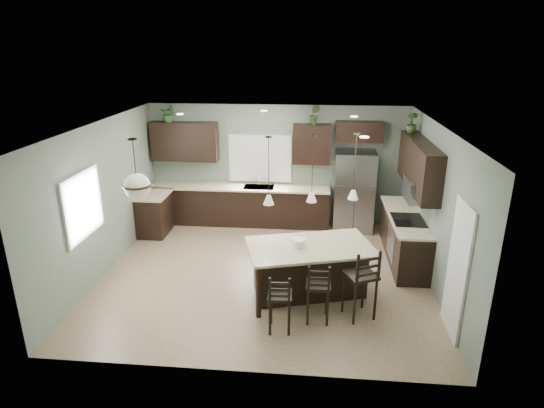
{
  "coord_description": "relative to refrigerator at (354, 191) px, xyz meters",
  "views": [
    {
      "loc": [
        0.86,
        -7.63,
        4.12
      ],
      "look_at": [
        0.1,
        0.4,
        1.25
      ],
      "focal_mm": 30.0,
      "sensor_mm": 36.0,
      "label": 1
    }
  ],
  "objects": [
    {
      "name": "back_countertop",
      "position": [
        -2.64,
        0.08,
        -0.01
      ],
      "size": [
        4.2,
        0.66,
        0.04
      ],
      "primitive_type": "cube",
      "color": "beige",
      "rests_on": "back_lower_cabs"
    },
    {
      "name": "window_left",
      "position": [
        -4.77,
        -3.15,
        0.62
      ],
      "size": [
        0.02,
        1.1,
        1.0
      ],
      "primitive_type": "cube",
      "color": "white",
      "rests_on": "room_shell"
    },
    {
      "name": "right_lower_cabs",
      "position": [
        0.91,
        -1.48,
        -0.48
      ],
      "size": [
        0.6,
        2.35,
        0.9
      ],
      "primitive_type": "cube",
      "color": "black",
      "rests_on": "ground"
    },
    {
      "name": "faucet",
      "position": [
        -2.19,
        0.05,
        0.16
      ],
      "size": [
        0.02,
        0.02,
        0.28
      ],
      "primitive_type": "cylinder",
      "color": "silver",
      "rests_on": "back_countertop"
    },
    {
      "name": "ground",
      "position": [
        -1.79,
        -2.35,
        -0.93
      ],
      "size": [
        6.0,
        6.0,
        0.0
      ],
      "primitive_type": "plane",
      "color": "#9E8466",
      "rests_on": "ground"
    },
    {
      "name": "serving_dish",
      "position": [
        -1.13,
        -3.11,
        0.07
      ],
      "size": [
        0.24,
        0.24,
        0.14
      ],
      "primitive_type": "cylinder",
      "color": "white",
      "rests_on": "kitchen_island"
    },
    {
      "name": "fridge_header",
      "position": [
        0.06,
        0.23,
        1.32
      ],
      "size": [
        1.05,
        0.34,
        0.45
      ],
      "primitive_type": "cube",
      "color": "black",
      "rests_on": "room_shell"
    },
    {
      "name": "pendant_left",
      "position": [
        -1.62,
        -3.24,
        1.32
      ],
      "size": [
        0.17,
        0.17,
        1.1
      ],
      "primitive_type": null,
      "color": "white",
      "rests_on": "room_shell"
    },
    {
      "name": "cooktop",
      "position": [
        0.89,
        -1.75,
        0.02
      ],
      "size": [
        0.58,
        0.75,
        0.02
      ],
      "primitive_type": "cube",
      "color": "black",
      "rests_on": "right_countertop"
    },
    {
      "name": "bar_stool_center",
      "position": [
        -0.8,
        -3.81,
        -0.41
      ],
      "size": [
        0.39,
        0.39,
        1.02
      ],
      "primitive_type": "cube",
      "rotation": [
        0.0,
        0.0,
        0.02
      ],
      "color": "black",
      "rests_on": "ground"
    },
    {
      "name": "refrigerator",
      "position": [
        0.0,
        0.0,
        0.0
      ],
      "size": [
        0.9,
        0.74,
        1.85
      ],
      "primitive_type": "cube",
      "color": "gray",
      "rests_on": "ground"
    },
    {
      "name": "wall_oven_front",
      "position": [
        0.61,
        -1.75,
        -0.48
      ],
      "size": [
        0.01,
        0.72,
        0.6
      ],
      "primitive_type": "cube",
      "color": "gray",
      "rests_on": "right_lower_cabs"
    },
    {
      "name": "microwave",
      "position": [
        0.99,
        -1.75,
        0.62
      ],
      "size": [
        0.4,
        0.75,
        0.4
      ],
      "primitive_type": "cube",
      "color": "gray",
      "rests_on": "right_upper_cabs"
    },
    {
      "name": "plant_back_left",
      "position": [
        -4.26,
        0.2,
        1.67
      ],
      "size": [
        0.37,
        0.33,
        0.39
      ],
      "primitive_type": "imported",
      "rotation": [
        0.0,
        0.0,
        -0.06
      ],
      "color": "#295826",
      "rests_on": "back_upper_left"
    },
    {
      "name": "left_return_countertop",
      "position": [
        -4.47,
        -0.65,
        -0.01
      ],
      "size": [
        0.66,
        0.96,
        0.04
      ],
      "primitive_type": "cube",
      "color": "beige",
      "rests_on": "left_return_cabs"
    },
    {
      "name": "plant_back_right",
      "position": [
        -0.94,
        0.2,
        1.7
      ],
      "size": [
        0.29,
        0.25,
        0.44
      ],
      "primitive_type": "imported",
      "rotation": [
        0.0,
        0.0,
        -0.27
      ],
      "color": "#2F4920",
      "rests_on": "back_upper_right"
    },
    {
      "name": "kitchen_island",
      "position": [
        -0.94,
        -3.05,
        -0.46
      ],
      "size": [
        2.3,
        1.69,
        0.92
      ],
      "primitive_type": "cube",
      "rotation": [
        0.0,
        0.0,
        0.28
      ],
      "color": "black",
      "rests_on": "ground"
    },
    {
      "name": "left_return_cabs",
      "position": [
        -4.49,
        -0.65,
        -0.48
      ],
      "size": [
        0.6,
        0.9,
        0.9
      ],
      "primitive_type": "cube",
      "color": "black",
      "rests_on": "ground"
    },
    {
      "name": "back_lower_cabs",
      "position": [
        -2.64,
        0.1,
        -0.48
      ],
      "size": [
        4.2,
        0.6,
        0.9
      ],
      "primitive_type": "cube",
      "color": "black",
      "rests_on": "ground"
    },
    {
      "name": "window_back",
      "position": [
        -2.19,
        0.38,
        0.62
      ],
      "size": [
        1.35,
        0.02,
        1.0
      ],
      "primitive_type": "cube",
      "color": "white",
      "rests_on": "room_shell"
    },
    {
      "name": "right_countertop",
      "position": [
        0.89,
        -1.48,
        -0.01
      ],
      "size": [
        0.66,
        2.35,
        0.04
      ],
      "primitive_type": "cube",
      "color": "beige",
      "rests_on": "right_lower_cabs"
    },
    {
      "name": "back_upper_left",
      "position": [
        -3.94,
        0.23,
        1.02
      ],
      "size": [
        1.55,
        0.34,
        0.9
      ],
      "primitive_type": "cube",
      "color": "black",
      "rests_on": "room_shell"
    },
    {
      "name": "sink_inset",
      "position": [
        -2.19,
        0.08,
        0.01
      ],
      "size": [
        0.7,
        0.45,
        0.01
      ],
      "primitive_type": "cube",
      "color": "gray",
      "rests_on": "back_countertop"
    },
    {
      "name": "right_upper_cabs",
      "position": [
        1.04,
        -1.48,
        1.02
      ],
      "size": [
        0.34,
        2.35,
        0.9
      ],
      "primitive_type": "cube",
      "color": "black",
      "rests_on": "room_shell"
    },
    {
      "name": "bar_stool_left",
      "position": [
        -1.36,
        -4.12,
        -0.44
      ],
      "size": [
        0.37,
        0.37,
        0.97
      ],
      "primitive_type": "cube",
      "rotation": [
        0.0,
        0.0,
        0.04
      ],
      "color": "black",
      "rests_on": "ground"
    },
    {
      "name": "room_shell",
      "position": [
        -1.79,
        -2.35,
        0.77
      ],
      "size": [
        6.0,
        6.0,
        6.0
      ],
      "color": "slate",
      "rests_on": "ground"
    },
    {
      "name": "bar_stool_right",
      "position": [
        -0.15,
        -3.64,
        -0.32
      ],
      "size": [
        0.59,
        0.59,
        1.21
      ],
      "primitive_type": "cube",
      "rotation": [
        0.0,
        0.0,
        0.44
      ],
      "color": "black",
      "rests_on": "ground"
    },
    {
      "name": "pendant_right",
      "position": [
        -0.27,
        -2.86,
        1.32
      ],
      "size": [
        0.17,
        0.17,
        1.1
      ],
      "primitive_type": null,
      "color": "silver",
      "rests_on": "room_shell"
    },
    {
      "name": "pantry_door",
      "position": [
        1.19,
        -3.9,
        0.09
      ],
      "size": [
        0.04,
        0.82,
        2.04
      ],
      "primitive_type": "cube",
      "color": "white",
      "rests_on": "ground"
    },
    {
      "name": "chandelier",
      "position": [
        -3.6,
        -3.59,
        1.4
      ],
      "size": [
        0.44,
        0.44,
        0.95
      ],
      "primitive_type": null,
      "color": "beige",
      "rests_on": "room_shell"
    },
    {
      "name": "plant_right_wall",
      "position": [
        1.01,
        -0.6,
        1.67
      ],
      "size": [
        0.29,
        0.29,
        0.4
      ],
      "primitive_type": "imported",
      "rotation": [
        0.0,
        0.0,
        -0.39
      ],
      "color": "#2D4C21",
      "rests_on": "right_upper_cabs"
    },
    {
      "name": "back_upper_right",
      "position": [
        -0.99,
        0.23,
        1.02
      ],
      "size": [
        0.85,
        0.34,
        0.9
      ],
      "primitive_type": "cube",
      "color": "black",
      "rests_on": "room_shell"
    },
    {
      "name": "pendant_center",
      "position": [
        -0.94,
        -3.05,
        1.32
      ],
      "size": [
        0.17,
        0.17,
        1.1
      ],
      "primitive_type": null,
      "color": "white",
      "rests_on": "room_shell"
    }
  ]
}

